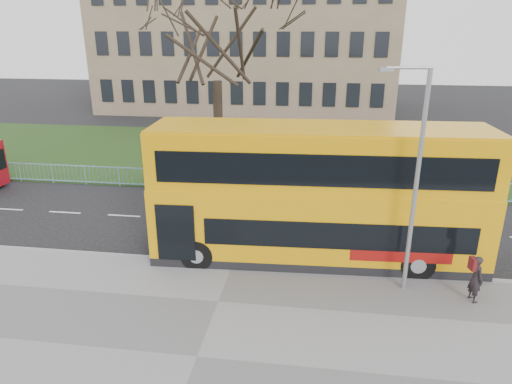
{
  "coord_description": "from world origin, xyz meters",
  "views": [
    {
      "loc": [
        2.92,
        -16.38,
        8.34
      ],
      "look_at": [
        0.51,
        1.0,
        2.05
      ],
      "focal_mm": 32.0,
      "sensor_mm": 36.0,
      "label": 1
    }
  ],
  "objects": [
    {
      "name": "guard_railing",
      "position": [
        0.0,
        6.6,
        0.55
      ],
      "size": [
        40.0,
        0.12,
        1.1
      ],
      "primitive_type": null,
      "color": "#7CBBDD",
      "rests_on": "ground"
    },
    {
      "name": "pavement",
      "position": [
        0.0,
        -6.75,
        0.06
      ],
      "size": [
        80.0,
        10.5,
        0.12
      ],
      "primitive_type": "cube",
      "color": "slate",
      "rests_on": "ground"
    },
    {
      "name": "kerb",
      "position": [
        0.0,
        -1.55,
        0.07
      ],
      "size": [
        80.0,
        0.2,
        0.14
      ],
      "primitive_type": "cube",
      "color": "gray",
      "rests_on": "ground"
    },
    {
      "name": "yellow_bus",
      "position": [
        3.01,
        -0.52,
        2.71
      ],
      "size": [
        12.19,
        3.42,
        5.06
      ],
      "rotation": [
        0.0,
        0.0,
        0.05
      ],
      "color": "#E59D09",
      "rests_on": "ground"
    },
    {
      "name": "street_lamp",
      "position": [
        5.91,
        -2.51,
        4.08
      ],
      "size": [
        1.53,
        0.37,
        7.23
      ],
      "rotation": [
        0.0,
        0.0,
        0.15
      ],
      "color": "gray",
      "rests_on": "pavement"
    },
    {
      "name": "civic_building",
      "position": [
        -5.0,
        35.0,
        7.0
      ],
      "size": [
        30.0,
        15.0,
        14.0
      ],
      "primitive_type": "cube",
      "color": "#79624D",
      "rests_on": "ground"
    },
    {
      "name": "bare_tree",
      "position": [
        -3.0,
        10.0,
        6.54
      ],
      "size": [
        9.05,
        9.05,
        12.92
      ],
      "primitive_type": null,
      "color": "black",
      "rests_on": "grass_verge"
    },
    {
      "name": "ground",
      "position": [
        0.0,
        0.0,
        0.0
      ],
      "size": [
        120.0,
        120.0,
        0.0
      ],
      "primitive_type": "plane",
      "color": "black",
      "rests_on": "ground"
    },
    {
      "name": "grass_verge",
      "position": [
        0.0,
        14.3,
        0.04
      ],
      "size": [
        80.0,
        15.4,
        0.08
      ],
      "primitive_type": "cube",
      "color": "#1C3B15",
      "rests_on": "ground"
    },
    {
      "name": "pedestrian",
      "position": [
        8.07,
        -2.93,
        0.9
      ],
      "size": [
        0.52,
        0.65,
        1.57
      ],
      "primitive_type": "imported",
      "rotation": [
        0.0,
        0.0,
        1.85
      ],
      "color": "black",
      "rests_on": "pavement"
    }
  ]
}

